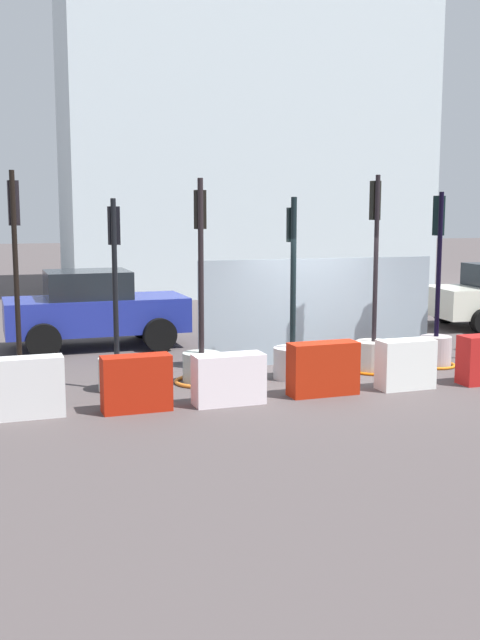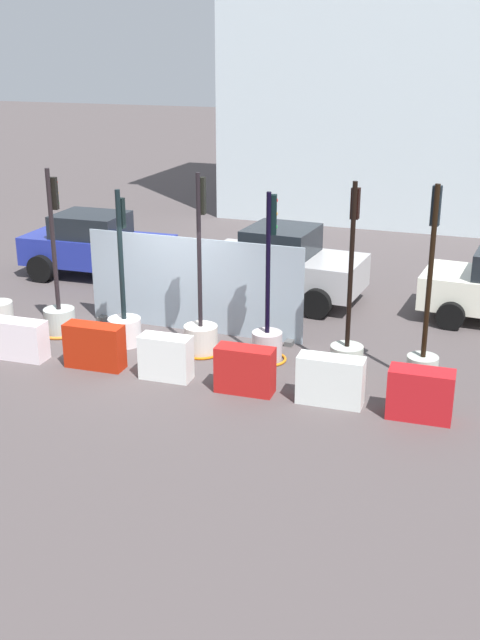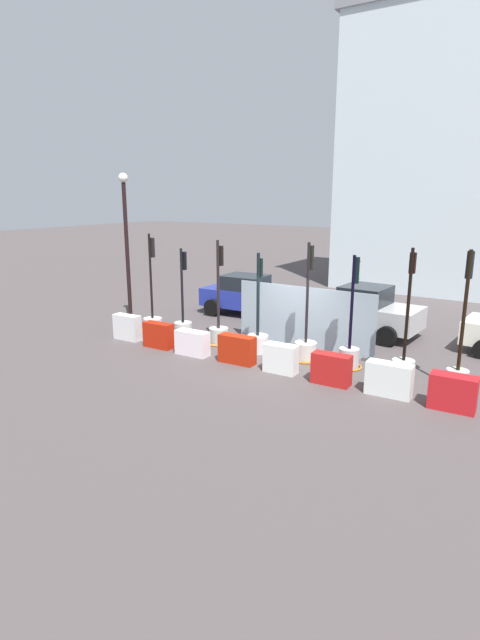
{
  "view_description": "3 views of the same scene",
  "coord_description": "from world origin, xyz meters",
  "px_view_note": "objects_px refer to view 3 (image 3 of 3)",
  "views": [
    {
      "loc": [
        -5.55,
        -12.17,
        2.99
      ],
      "look_at": [
        -1.79,
        0.04,
        1.12
      ],
      "focal_mm": 42.05,
      "sensor_mm": 36.0,
      "label": 1
    },
    {
      "loc": [
        6.6,
        -13.07,
        5.9
      ],
      "look_at": [
        1.87,
        -0.12,
        0.95
      ],
      "focal_mm": 43.28,
      "sensor_mm": 36.0,
      "label": 2
    },
    {
      "loc": [
        7.25,
        -13.23,
        5.01
      ],
      "look_at": [
        -1.41,
        0.09,
        1.0
      ],
      "focal_mm": 28.12,
      "sensor_mm": 36.0,
      "label": 3
    }
  ],
  "objects_px": {
    "construction_barrier_0": "(127,327)",
    "construction_barrier_7": "(453,392)",
    "construction_barrier_6": "(389,379)",
    "traffic_light_2": "(219,328)",
    "traffic_light_4": "(306,343)",
    "traffic_light_1": "(183,322)",
    "construction_barrier_5": "(331,369)",
    "traffic_light_3": "(258,336)",
    "traffic_light_5": "(350,348)",
    "construction_barrier_4": "(281,359)",
    "construction_barrier_3": "(237,349)",
    "traffic_light_7": "(458,367)",
    "car_blue_estate": "(247,295)",
    "street_lamp_post": "(126,235)",
    "construction_barrier_1": "(158,335)",
    "construction_barrier_2": "(192,343)",
    "traffic_light_6": "(404,358)",
    "car_silver_hatchback": "(366,311)",
    "traffic_light_0": "(153,317)"
  },
  "relations": [
    {
      "from": "construction_barrier_0",
      "to": "traffic_light_2",
      "type": "bearing_deg",
      "value": 25.36
    },
    {
      "from": "traffic_light_6",
      "to": "construction_barrier_2",
      "type": "height_order",
      "value": "traffic_light_6"
    },
    {
      "from": "traffic_light_1",
      "to": "construction_barrier_5",
      "type": "relative_size",
      "value": 3.0
    },
    {
      "from": "traffic_light_1",
      "to": "construction_barrier_1",
      "type": "relative_size",
      "value": 3.03
    },
    {
      "from": "construction_barrier_1",
      "to": "construction_barrier_2",
      "type": "relative_size",
      "value": 0.93
    },
    {
      "from": "construction_barrier_6",
      "to": "car_blue_estate",
      "type": "distance_m",
      "value": 9.46
    },
    {
      "from": "traffic_light_1",
      "to": "traffic_light_2",
      "type": "bearing_deg",
      "value": 3.99
    },
    {
      "from": "traffic_light_2",
      "to": "traffic_light_4",
      "type": "height_order",
      "value": "traffic_light_4"
    },
    {
      "from": "traffic_light_4",
      "to": "construction_barrier_2",
      "type": "distance_m",
      "value": 3.59
    },
    {
      "from": "traffic_light_7",
      "to": "car_silver_hatchback",
      "type": "distance_m",
      "value": 5.53
    },
    {
      "from": "construction_barrier_0",
      "to": "construction_barrier_7",
      "type": "height_order",
      "value": "construction_barrier_0"
    },
    {
      "from": "construction_barrier_7",
      "to": "traffic_light_0",
      "type": "bearing_deg",
      "value": 172.44
    },
    {
      "from": "traffic_light_2",
      "to": "construction_barrier_1",
      "type": "height_order",
      "value": "traffic_light_2"
    },
    {
      "from": "construction_barrier_2",
      "to": "construction_barrier_4",
      "type": "height_order",
      "value": "construction_barrier_4"
    },
    {
      "from": "traffic_light_3",
      "to": "traffic_light_6",
      "type": "bearing_deg",
      "value": 1.17
    },
    {
      "from": "traffic_light_7",
      "to": "car_blue_estate",
      "type": "distance_m",
      "value": 9.99
    },
    {
      "from": "traffic_light_2",
      "to": "construction_barrier_4",
      "type": "distance_m",
      "value": 3.5
    },
    {
      "from": "traffic_light_5",
      "to": "construction_barrier_0",
      "type": "relative_size",
      "value": 3.2
    },
    {
      "from": "construction_barrier_5",
      "to": "construction_barrier_3",
      "type": "bearing_deg",
      "value": 178.78
    },
    {
      "from": "traffic_light_4",
      "to": "construction_barrier_7",
      "type": "bearing_deg",
      "value": -17.48
    },
    {
      "from": "traffic_light_7",
      "to": "construction_barrier_3",
      "type": "distance_m",
      "value": 6.17
    },
    {
      "from": "traffic_light_3",
      "to": "traffic_light_6",
      "type": "height_order",
      "value": "traffic_light_6"
    },
    {
      "from": "traffic_light_1",
      "to": "traffic_light_6",
      "type": "xyz_separation_m",
      "value": [
        7.78,
        0.07,
        0.04
      ]
    },
    {
      "from": "construction_barrier_0",
      "to": "traffic_light_4",
      "type": "bearing_deg",
      "value": 12.41
    },
    {
      "from": "construction_barrier_0",
      "to": "construction_barrier_6",
      "type": "height_order",
      "value": "construction_barrier_0"
    },
    {
      "from": "traffic_light_3",
      "to": "construction_barrier_4",
      "type": "height_order",
      "value": "traffic_light_3"
    },
    {
      "from": "traffic_light_4",
      "to": "construction_barrier_5",
      "type": "xyz_separation_m",
      "value": [
        1.46,
        -1.46,
        -0.11
      ]
    },
    {
      "from": "car_blue_estate",
      "to": "street_lamp_post",
      "type": "distance_m",
      "value": 5.55
    },
    {
      "from": "traffic_light_3",
      "to": "traffic_light_6",
      "type": "xyz_separation_m",
      "value": [
        4.65,
        0.09,
        0.08
      ]
    },
    {
      "from": "traffic_light_3",
      "to": "traffic_light_5",
      "type": "bearing_deg",
      "value": 3.62
    },
    {
      "from": "traffic_light_5",
      "to": "construction_barrier_3",
      "type": "relative_size",
      "value": 2.87
    },
    {
      "from": "traffic_light_5",
      "to": "construction_barrier_0",
      "type": "bearing_deg",
      "value": -169.16
    },
    {
      "from": "construction_barrier_4",
      "to": "construction_barrier_7",
      "type": "relative_size",
      "value": 0.9
    },
    {
      "from": "car_blue_estate",
      "to": "car_silver_hatchback",
      "type": "relative_size",
      "value": 1.01
    },
    {
      "from": "traffic_light_1",
      "to": "car_silver_hatchback",
      "type": "relative_size",
      "value": 0.81
    },
    {
      "from": "construction_barrier_4",
      "to": "construction_barrier_7",
      "type": "xyz_separation_m",
      "value": [
        4.66,
        -0.03,
        0.01
      ]
    },
    {
      "from": "construction_barrier_6",
      "to": "street_lamp_post",
      "type": "xyz_separation_m",
      "value": [
        -10.82,
        1.71,
        3.07
      ]
    },
    {
      "from": "traffic_light_3",
      "to": "construction_barrier_4",
      "type": "bearing_deg",
      "value": -39.8
    },
    {
      "from": "traffic_light_5",
      "to": "traffic_light_1",
      "type": "bearing_deg",
      "value": -178.46
    },
    {
      "from": "traffic_light_5",
      "to": "construction_barrier_3",
      "type": "bearing_deg",
      "value": -153.8
    },
    {
      "from": "construction_barrier_5",
      "to": "traffic_light_6",
      "type": "bearing_deg",
      "value": 43.57
    },
    {
      "from": "construction_barrier_3",
      "to": "construction_barrier_7",
      "type": "relative_size",
      "value": 1.07
    },
    {
      "from": "traffic_light_4",
      "to": "construction_barrier_7",
      "type": "height_order",
      "value": "traffic_light_4"
    },
    {
      "from": "construction_barrier_1",
      "to": "car_blue_estate",
      "type": "xyz_separation_m",
      "value": [
        -0.0,
        5.57,
        0.42
      ]
    },
    {
      "from": "traffic_light_0",
      "to": "traffic_light_6",
      "type": "distance_m",
      "value": 9.34
    },
    {
      "from": "traffic_light_5",
      "to": "construction_barrier_2",
      "type": "xyz_separation_m",
      "value": [
        -4.64,
        -1.59,
        -0.21
      ]
    },
    {
      "from": "construction_barrier_2",
      "to": "construction_barrier_3",
      "type": "distance_m",
      "value": 1.64
    },
    {
      "from": "traffic_light_1",
      "to": "traffic_light_3",
      "type": "relative_size",
      "value": 0.99
    },
    {
      "from": "traffic_light_0",
      "to": "construction_barrier_0",
      "type": "xyz_separation_m",
      "value": [
        0.08,
        -1.4,
        -0.06
      ]
    },
    {
      "from": "car_blue_estate",
      "to": "traffic_light_3",
      "type": "bearing_deg",
      "value": -53.97
    }
  ]
}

